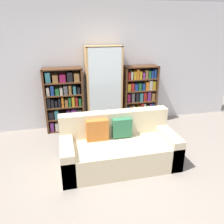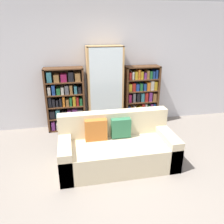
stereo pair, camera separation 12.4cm
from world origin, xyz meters
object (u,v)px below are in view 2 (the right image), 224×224
(display_cabinet, at_px, (105,89))
(bookshelf_right, at_px, (141,96))
(couch, at_px, (117,148))
(bookshelf_left, at_px, (65,100))
(wine_bottle, at_px, (126,127))

(display_cabinet, relative_size, bookshelf_right, 1.33)
(display_cabinet, distance_m, bookshelf_right, 0.89)
(couch, distance_m, bookshelf_left, 1.80)
(bookshelf_right, bearing_deg, display_cabinet, -178.98)
(couch, bearing_deg, bookshelf_right, 59.27)
(couch, relative_size, display_cabinet, 1.03)
(couch, height_order, bookshelf_left, bookshelf_left)
(bookshelf_left, relative_size, wine_bottle, 3.85)
(couch, height_order, bookshelf_right, bookshelf_right)
(display_cabinet, distance_m, wine_bottle, 0.97)
(display_cabinet, bearing_deg, bookshelf_left, 178.96)
(couch, distance_m, wine_bottle, 1.17)
(couch, bearing_deg, display_cabinet, 87.53)
(display_cabinet, xyz_separation_m, wine_bottle, (0.39, -0.48, -0.75))
(wine_bottle, bearing_deg, display_cabinet, 128.97)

